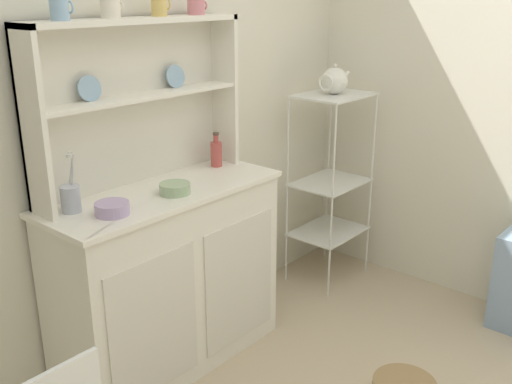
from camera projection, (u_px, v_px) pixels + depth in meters
The scene contains 13 objects.
wall_back at pixel (129, 107), 2.72m from camera, with size 3.84×0.05×2.50m, color silver.
hutch_cabinet at pixel (169, 277), 2.80m from camera, with size 1.15×0.45×0.91m.
hutch_shelf_unit at pixel (135, 90), 2.61m from camera, with size 1.08×0.18×0.75m.
bakers_rack at pixel (331, 169), 3.59m from camera, with size 0.46×0.35×1.19m.
cup_sky_0 at pixel (60, 9), 2.21m from camera, with size 0.09×0.07×0.09m.
cup_cream_1 at pixel (111, 8), 2.38m from camera, with size 0.09×0.08×0.08m.
cup_gold_2 at pixel (159, 5), 2.56m from camera, with size 0.08×0.07×0.09m.
cup_rose_3 at pixel (196, 6), 2.72m from camera, with size 0.10×0.08×0.08m.
bowl_mixing_large at pixel (112, 209), 2.36m from camera, with size 0.14×0.14×0.05m, color #B79ECC.
bowl_floral_medium at pixel (175, 188), 2.60m from camera, with size 0.14×0.14×0.05m, color #9EB78E.
jam_bottle at pixel (216, 153), 2.99m from camera, with size 0.06×0.06×0.18m.
utensil_jar at pixel (71, 198), 2.38m from camera, with size 0.08×0.08×0.25m.
porcelain_teapot at pixel (334, 81), 3.41m from camera, with size 0.25×0.15×0.18m.
Camera 1 is at (-1.66, -0.59, 1.77)m, focal length 41.12 mm.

